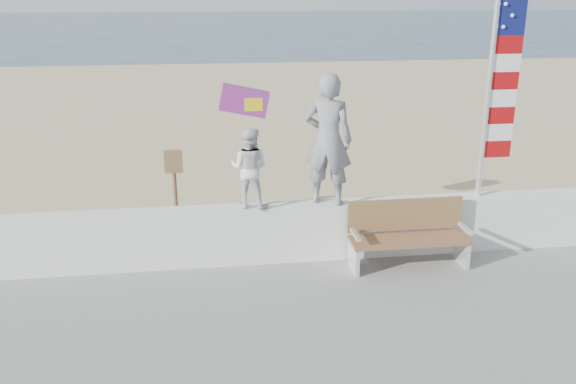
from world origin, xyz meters
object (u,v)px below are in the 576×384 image
Objects in this scene: child at (249,168)px; flag at (498,74)px; adult at (328,140)px; bench at (408,233)px.

flag is at bearing -158.83° from child.
flag reaches higher than child.
adult is 1.24m from child.
flag is (2.57, -0.00, 0.92)m from adult.
child reaches higher than bench.
child is 3.98m from flag.
child is 2.59m from bench.
flag reaches higher than bench.
child is 0.68× the size of bench.
bench is at bearing -178.00° from adult.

